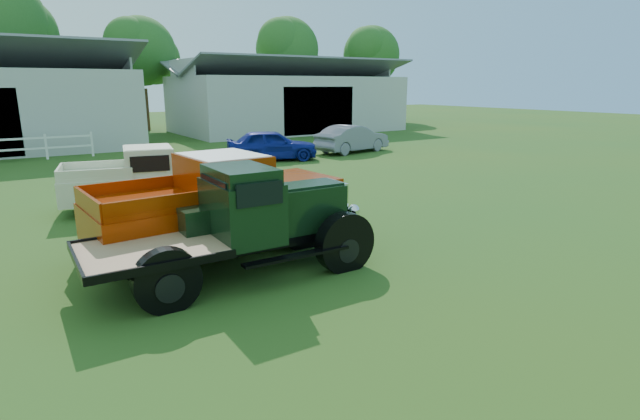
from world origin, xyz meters
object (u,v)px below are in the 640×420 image
red_pickup (220,201)px  misc_car_blue (272,145)px  vintage_flatbed (237,223)px  white_pickup (147,178)px  misc_car_grey (352,139)px

red_pickup → misc_car_blue: (6.87, 10.74, -0.30)m
vintage_flatbed → misc_car_blue: size_ratio=1.22×
vintage_flatbed → red_pickup: bearing=78.5°
white_pickup → misc_car_blue: 9.61m
red_pickup → misc_car_blue: size_ratio=1.33×
misc_car_grey → vintage_flatbed: bearing=125.6°
vintage_flatbed → misc_car_grey: bearing=47.5°
misc_car_blue → misc_car_grey: size_ratio=0.98×
white_pickup → misc_car_blue: size_ratio=1.11×
vintage_flatbed → red_pickup: size_ratio=0.92×
misc_car_grey → white_pickup: bearing=107.3°
vintage_flatbed → misc_car_blue: 14.52m
white_pickup → misc_car_grey: (12.15, 6.54, -0.15)m
vintage_flatbed → misc_car_grey: vintage_flatbed is taller
red_pickup → misc_car_grey: (11.74, 11.02, -0.31)m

